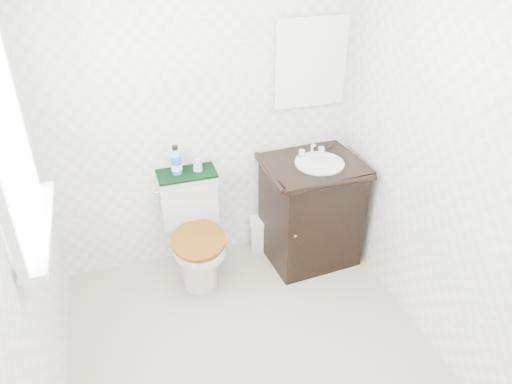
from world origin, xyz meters
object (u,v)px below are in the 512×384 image
trash_bin (262,233)px  mouthwash_bottle (176,161)px  cup (198,165)px  vanity (311,209)px  toilet (194,234)px

trash_bin → mouthwash_bottle: 0.97m
mouthwash_bottle → cup: bearing=-1.4°
vanity → cup: bearing=166.4°
mouthwash_bottle → cup: size_ratio=2.52×
vanity → trash_bin: vanity is taller
toilet → vanity: vanity is taller
toilet → vanity: (0.88, -0.07, 0.09)m
trash_bin → cup: size_ratio=3.28×
vanity → mouthwash_bottle: 1.06m
toilet → mouthwash_bottle: mouthwash_bottle is taller
cup → vanity: bearing=-13.6°
toilet → cup: size_ratio=9.26×
trash_bin → mouthwash_bottle: (-0.62, -0.00, 0.74)m
mouthwash_bottle → trash_bin: bearing=0.1°
vanity → toilet: bearing=175.7°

